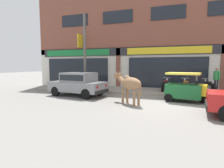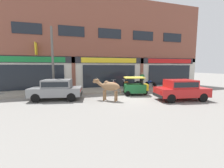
% 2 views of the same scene
% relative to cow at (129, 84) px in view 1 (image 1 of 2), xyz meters
% --- Properties ---
extents(ground_plane, '(90.00, 90.00, 0.00)m').
position_rel_cow_xyz_m(ground_plane, '(1.69, 0.48, -1.01)').
color(ground_plane, gray).
extents(sidewalk, '(19.00, 3.09, 0.18)m').
position_rel_cow_xyz_m(sidewalk, '(1.69, 4.22, -0.92)').
color(sidewalk, gray).
rests_on(sidewalk, ground).
extents(shop_building, '(23.00, 1.40, 9.74)m').
position_rel_cow_xyz_m(shop_building, '(1.69, 6.02, 3.65)').
color(shop_building, brown).
rests_on(shop_building, ground).
extents(cow, '(1.78, 1.55, 1.61)m').
position_rel_cow_xyz_m(cow, '(0.00, 0.00, 0.00)').
color(cow, '#936B47').
rests_on(cow, ground).
extents(car_1, '(3.79, 2.17, 1.46)m').
position_rel_cow_xyz_m(car_1, '(-3.51, 1.32, -0.19)').
color(car_1, black).
rests_on(car_1, ground).
extents(auto_rickshaw, '(2.14, 1.54, 1.52)m').
position_rel_cow_xyz_m(auto_rickshaw, '(2.69, 1.40, -0.35)').
color(auto_rickshaw, black).
rests_on(auto_rickshaw, ground).
extents(motorcycle_0, '(0.64, 1.79, 0.88)m').
position_rel_cow_xyz_m(motorcycle_0, '(1.64, 4.06, -0.44)').
color(motorcycle_0, black).
rests_on(motorcycle_0, sidewalk).
extents(motorcycle_1, '(0.52, 1.81, 0.88)m').
position_rel_cow_xyz_m(motorcycle_1, '(2.98, 4.01, -0.44)').
color(motorcycle_1, black).
rests_on(motorcycle_1, sidewalk).
extents(motorcycle_2, '(0.55, 1.80, 0.88)m').
position_rel_cow_xyz_m(motorcycle_2, '(4.35, 4.06, -0.44)').
color(motorcycle_2, black).
rests_on(motorcycle_2, sidewalk).
extents(pedestrian, '(0.32, 0.43, 1.60)m').
position_rel_cow_xyz_m(pedestrian, '(4.78, 4.22, 0.15)').
color(pedestrian, '#2D2D33').
rests_on(pedestrian, sidewalk).
extents(utility_pole, '(0.18, 0.18, 5.34)m').
position_rel_cow_xyz_m(utility_pole, '(-3.83, 2.98, 1.84)').
color(utility_pole, '#595651').
rests_on(utility_pole, sidewalk).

